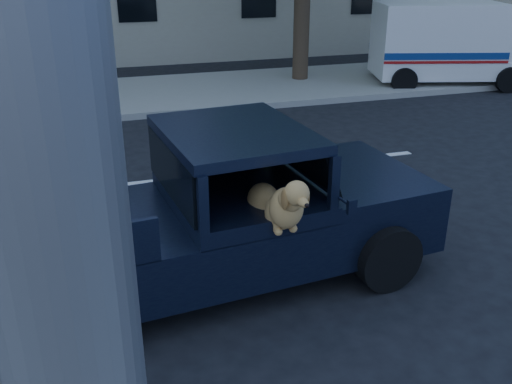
# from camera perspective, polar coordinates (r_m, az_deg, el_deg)

# --- Properties ---
(ground) EXTENTS (120.00, 120.00, 0.00)m
(ground) POSITION_cam_1_polar(r_m,az_deg,el_deg) (6.59, -5.90, -9.67)
(ground) COLOR black
(ground) RESTS_ON ground
(far_sidewalk) EXTENTS (60.00, 4.00, 0.15)m
(far_sidewalk) POSITION_cam_1_polar(r_m,az_deg,el_deg) (15.10, -13.22, 9.27)
(far_sidewalk) COLOR gray
(far_sidewalk) RESTS_ON ground
(lane_stripes) EXTENTS (21.60, 0.14, 0.01)m
(lane_stripes) POSITION_cam_1_polar(r_m,az_deg,el_deg) (10.00, 1.32, 2.38)
(lane_stripes) COLOR silver
(lane_stripes) RESTS_ON ground
(pickup_truck) EXTENTS (5.15, 2.71, 1.78)m
(pickup_truck) POSITION_cam_1_polar(r_m,az_deg,el_deg) (6.48, -4.60, -4.06)
(pickup_truck) COLOR black
(pickup_truck) RESTS_ON ground
(mail_truck) EXTENTS (4.40, 2.94, 2.22)m
(mail_truck) POSITION_cam_1_polar(r_m,az_deg,el_deg) (16.96, 18.44, 13.30)
(mail_truck) COLOR silver
(mail_truck) RESTS_ON ground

